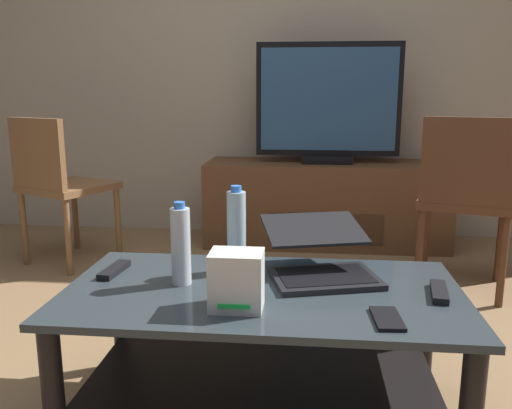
{
  "coord_description": "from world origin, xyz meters",
  "views": [
    {
      "loc": [
        0.25,
        -1.67,
        1.01
      ],
      "look_at": [
        0.05,
        0.32,
        0.58
      ],
      "focal_mm": 37.09,
      "sensor_mm": 36.0,
      "label": 1
    }
  ],
  "objects": [
    {
      "name": "ground_plane",
      "position": [
        0.0,
        0.0,
        0.0
      ],
      "size": [
        7.68,
        7.68,
        0.0
      ],
      "primitive_type": "plane",
      "color": "olive"
    },
    {
      "name": "back_wall",
      "position": [
        0.0,
        2.15,
        1.4
      ],
      "size": [
        6.4,
        0.12,
        2.8
      ],
      "primitive_type": "cube",
      "color": "#B2A38C",
      "rests_on": "ground"
    },
    {
      "name": "coffee_table",
      "position": [
        0.12,
        -0.18,
        0.3
      ],
      "size": [
        1.19,
        0.62,
        0.43
      ],
      "color": "#2D383D",
      "rests_on": "ground"
    },
    {
      "name": "media_cabinet",
      "position": [
        0.36,
        1.83,
        0.28
      ],
      "size": [
        1.58,
        0.51,
        0.55
      ],
      "color": "brown",
      "rests_on": "ground"
    },
    {
      "name": "television",
      "position": [
        0.36,
        1.81,
        0.92
      ],
      "size": [
        0.93,
        0.2,
        0.77
      ],
      "color": "black",
      "rests_on": "media_cabinet"
    },
    {
      "name": "dining_chair",
      "position": [
        1.02,
        0.98,
        0.52
      ],
      "size": [
        0.55,
        0.55,
        0.9
      ],
      "color": "#59331E",
      "rests_on": "ground"
    },
    {
      "name": "side_chair",
      "position": [
        -1.2,
        1.22,
        0.5
      ],
      "size": [
        0.58,
        0.58,
        0.87
      ],
      "color": "brown",
      "rests_on": "ground"
    },
    {
      "name": "laptop",
      "position": [
        0.29,
        -0.04,
        0.49
      ],
      "size": [
        0.41,
        0.44,
        0.16
      ],
      "color": "black",
      "rests_on": "coffee_table"
    },
    {
      "name": "router_box",
      "position": [
        0.06,
        -0.33,
        0.51
      ],
      "size": [
        0.14,
        0.11,
        0.16
      ],
      "color": "white",
      "rests_on": "coffee_table"
    },
    {
      "name": "water_bottle_near",
      "position": [
        -0.13,
        -0.16,
        0.55
      ],
      "size": [
        0.06,
        0.06,
        0.26
      ],
      "color": "silver",
      "rests_on": "coffee_table"
    },
    {
      "name": "water_bottle_far",
      "position": [
        0.02,
        -0.03,
        0.57
      ],
      "size": [
        0.06,
        0.06,
        0.29
      ],
      "color": "silver",
      "rests_on": "coffee_table"
    },
    {
      "name": "cell_phone",
      "position": [
        0.46,
        -0.37,
        0.44
      ],
      "size": [
        0.08,
        0.14,
        0.01
      ],
      "primitive_type": "cube",
      "rotation": [
        0.0,
        0.0,
        0.06
      ],
      "color": "black",
      "rests_on": "coffee_table"
    },
    {
      "name": "tv_remote",
      "position": [
        -0.38,
        -0.08,
        0.44
      ],
      "size": [
        0.06,
        0.16,
        0.02
      ],
      "primitive_type": "cube",
      "rotation": [
        0.0,
        0.0,
        -0.1
      ],
      "color": "black",
      "rests_on": "coffee_table"
    },
    {
      "name": "soundbar_remote",
      "position": [
        0.63,
        -0.18,
        0.44
      ],
      "size": [
        0.07,
        0.17,
        0.02
      ],
      "primitive_type": "cube",
      "rotation": [
        0.0,
        0.0,
        -0.16
      ],
      "color": "black",
      "rests_on": "coffee_table"
    }
  ]
}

